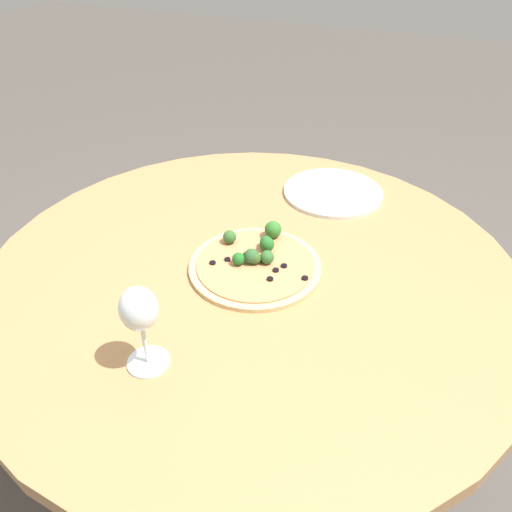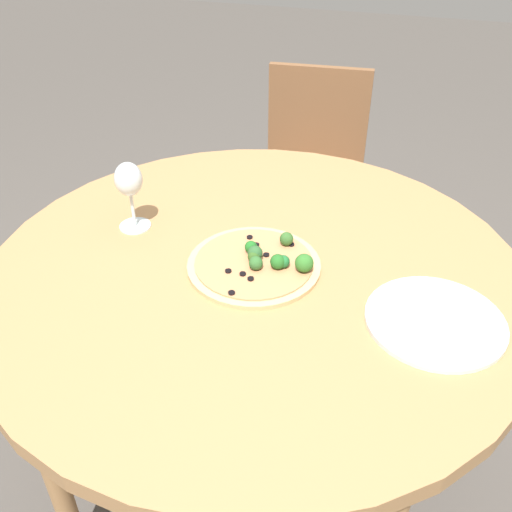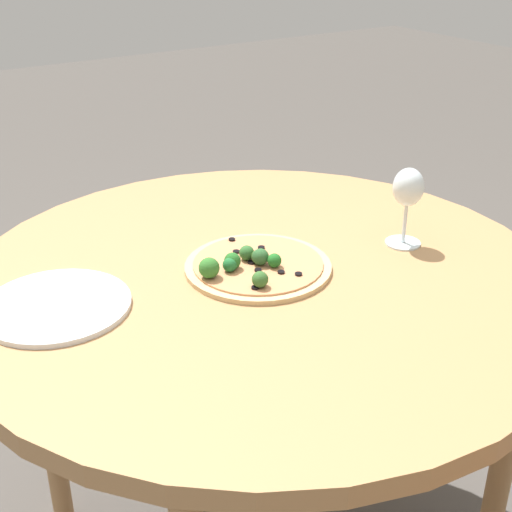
# 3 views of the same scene
# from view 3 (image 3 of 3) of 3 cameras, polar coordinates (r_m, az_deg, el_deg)

# --- Properties ---
(dining_table) EXTENTS (1.18, 1.18, 0.78)m
(dining_table) POSITION_cam_3_polar(r_m,az_deg,el_deg) (1.44, 0.35, -3.50)
(dining_table) COLOR #A87A4C
(dining_table) RESTS_ON ground_plane
(pizza) EXTENTS (0.29, 0.29, 0.05)m
(pizza) POSITION_cam_3_polar(r_m,az_deg,el_deg) (1.40, -0.22, -0.80)
(pizza) COLOR tan
(pizza) RESTS_ON dining_table
(wine_glass) EXTENTS (0.08, 0.08, 0.17)m
(wine_glass) POSITION_cam_3_polar(r_m,az_deg,el_deg) (1.51, 12.06, 5.09)
(wine_glass) COLOR silver
(wine_glass) RESTS_ON dining_table
(plate_near) EXTENTS (0.27, 0.27, 0.01)m
(plate_near) POSITION_cam_3_polar(r_m,az_deg,el_deg) (1.33, -15.70, -3.84)
(plate_near) COLOR silver
(plate_near) RESTS_ON dining_table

